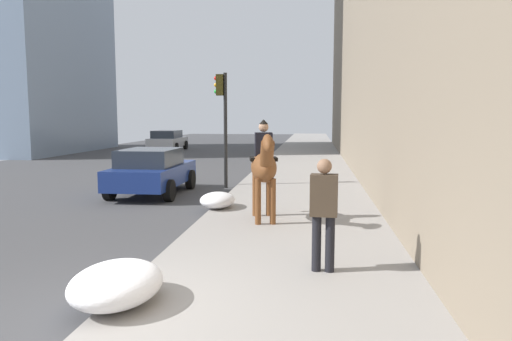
# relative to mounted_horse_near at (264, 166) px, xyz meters

# --- Properties ---
(sidewalk_slab) EXTENTS (120.00, 4.19, 0.12)m
(sidewalk_slab) POSITION_rel_mounted_horse_near_xyz_m (-5.37, -0.61, -1.30)
(sidewalk_slab) COLOR gray
(sidewalk_slab) RESTS_ON ground
(mounted_horse_near) EXTENTS (2.14, 0.83, 2.25)m
(mounted_horse_near) POSITION_rel_mounted_horse_near_xyz_m (0.00, 0.00, 0.00)
(mounted_horse_near) COLOR brown
(mounted_horse_near) RESTS_ON sidewalk_slab
(pedestrian_greeting) EXTENTS (0.29, 0.42, 1.70)m
(pedestrian_greeting) POSITION_rel_mounted_horse_near_xyz_m (-3.41, -1.24, -0.26)
(pedestrian_greeting) COLOR black
(pedestrian_greeting) RESTS_ON sidewalk_slab
(car_near_lane) EXTENTS (4.58, 2.21, 1.44)m
(car_near_lane) POSITION_rel_mounted_horse_near_xyz_m (22.68, 9.22, -0.59)
(car_near_lane) COLOR #B7BABF
(car_near_lane) RESTS_ON ground
(car_mid_lane) EXTENTS (3.94, 2.02, 1.44)m
(car_mid_lane) POSITION_rel_mounted_horse_near_xyz_m (3.88, 3.91, -0.61)
(car_mid_lane) COLOR navy
(car_mid_lane) RESTS_ON ground
(traffic_light_near_curb) EXTENTS (0.20, 0.44, 3.88)m
(traffic_light_near_curb) POSITION_rel_mounted_horse_near_xyz_m (5.49, 1.96, 1.24)
(traffic_light_near_curb) COLOR black
(traffic_light_near_curb) RESTS_ON ground
(snow_pile_near) EXTENTS (1.44, 1.11, 0.50)m
(snow_pile_near) POSITION_rel_mounted_horse_near_xyz_m (-4.98, 1.33, -0.99)
(snow_pile_near) COLOR white
(snow_pile_near) RESTS_ON sidewalk_slab
(snow_pile_far) EXTENTS (1.14, 0.88, 0.40)m
(snow_pile_far) POSITION_rel_mounted_horse_near_xyz_m (1.36, 1.33, -1.04)
(snow_pile_far) COLOR white
(snow_pile_far) RESTS_ON sidewalk_slab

